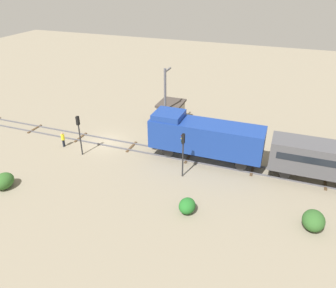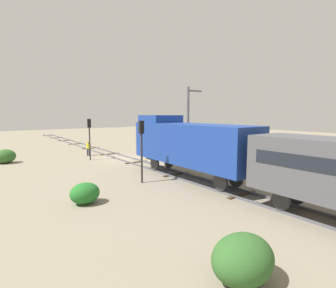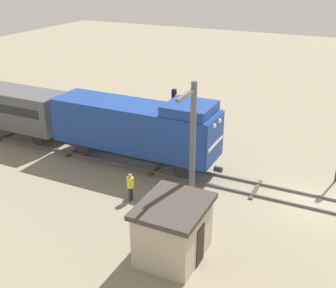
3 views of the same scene
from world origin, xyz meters
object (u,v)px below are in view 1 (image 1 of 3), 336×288
object	(u,v)px
traffic_signal_near	(79,129)
worker_near_track	(63,138)
locomotive	(204,136)
traffic_signal_mid	(183,148)
worker_by_signal	(196,132)
relay_hut	(171,113)
catenary_mast	(165,99)

from	to	relation	value
traffic_signal_near	worker_near_track	world-z (taller)	traffic_signal_near
locomotive	traffic_signal_near	distance (m)	12.55
traffic_signal_near	traffic_signal_mid	bearing A→B (deg)	88.97
worker_by_signal	locomotive	bearing A→B (deg)	38.32
traffic_signal_mid	relay_hut	world-z (taller)	traffic_signal_mid
worker_near_track	catenary_mast	world-z (taller)	catenary_mast
locomotive	relay_hut	bearing A→B (deg)	-140.79
traffic_signal_near	relay_hut	xyz separation A→B (m)	(-10.70, 6.02, -1.62)
traffic_signal_near	worker_by_signal	bearing A→B (deg)	125.92
traffic_signal_mid	worker_near_track	size ratio (longest dim) A/B	2.59
traffic_signal_mid	relay_hut	distance (m)	12.13
worker_by_signal	relay_hut	xyz separation A→B (m)	(-3.30, -4.20, 0.40)
locomotive	catenary_mast	size ratio (longest dim) A/B	1.52
worker_near_track	relay_hut	xyz separation A→B (m)	(-9.90, 8.86, 0.40)
traffic_signal_mid	relay_hut	bearing A→B (deg)	-155.07
locomotive	traffic_signal_near	xyz separation A→B (m)	(3.20, -12.14, 0.24)
locomotive	traffic_signal_near	bearing A→B (deg)	-75.23
locomotive	relay_hut	world-z (taller)	locomotive
traffic_signal_near	worker_near_track	size ratio (longest dim) A/B	2.55
worker_by_signal	catenary_mast	xyz separation A→B (m)	(-0.86, -4.01, 3.05)
catenary_mast	traffic_signal_mid	bearing A→B (deg)	29.97
traffic_signal_mid	catenary_mast	xyz separation A→B (m)	(-8.46, -4.88, 0.99)
worker_by_signal	relay_hut	bearing A→B (deg)	-114.41
catenary_mast	relay_hut	world-z (taller)	catenary_mast
worker_by_signal	catenary_mast	distance (m)	5.12
traffic_signal_mid	worker_near_track	bearing A→B (deg)	-94.11
worker_near_track	traffic_signal_near	bearing A→B (deg)	-16.01
traffic_signal_near	traffic_signal_mid	xyz separation A→B (m)	(0.20, 11.08, 0.05)
traffic_signal_mid	worker_by_signal	distance (m)	7.92
traffic_signal_near	worker_by_signal	size ratio (longest dim) A/B	2.55
locomotive	worker_by_signal	size ratio (longest dim) A/B	6.82
worker_near_track	worker_by_signal	world-z (taller)	same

